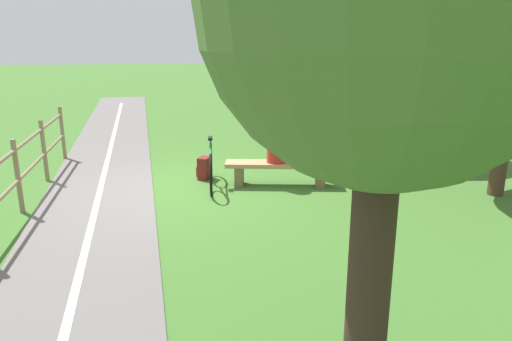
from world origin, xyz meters
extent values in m
plane|color=#3D6B28|center=(0.00, 0.00, 0.00)|extent=(80.00, 80.00, 0.00)
cube|color=#66605E|center=(1.11, 4.00, 0.01)|extent=(5.34, 36.02, 0.02)
cube|color=silver|center=(1.11, 4.00, 0.02)|extent=(3.15, 31.86, 0.00)
cube|color=#A88456|center=(-1.87, 0.09, 0.42)|extent=(2.10, 0.75, 0.08)
cube|color=brown|center=(-2.63, 0.22, 0.19)|extent=(0.22, 0.40, 0.38)
cube|color=brown|center=(-1.10, -0.04, 0.19)|extent=(0.22, 0.40, 0.38)
cylinder|color=#B2231E|center=(-1.80, 0.08, 0.76)|extent=(0.43, 0.43, 0.59)
sphere|color=tan|center=(-1.80, 0.08, 1.13)|extent=(0.18, 0.18, 0.18)
torus|color=black|center=(-0.54, 0.51, 0.38)|extent=(0.08, 0.76, 0.76)
torus|color=black|center=(-0.59, -0.46, 0.38)|extent=(0.08, 0.76, 0.76)
cylinder|color=#237038|center=(-0.57, 0.02, 0.70)|extent=(0.08, 0.82, 0.04)
cylinder|color=#237038|center=(-0.56, 0.17, 0.54)|extent=(0.06, 0.60, 0.35)
cylinder|color=#237038|center=(-0.57, -0.12, 0.80)|extent=(0.03, 0.03, 0.20)
cube|color=black|center=(-0.57, -0.12, 0.91)|extent=(0.09, 0.20, 0.05)
cube|color=maroon|center=(-0.46, -0.54, 0.22)|extent=(0.30, 0.34, 0.45)
cube|color=maroon|center=(-0.35, -0.59, 0.16)|extent=(0.12, 0.20, 0.20)
cylinder|color=#847051|center=(2.72, -2.61, 0.61)|extent=(0.08, 0.08, 1.22)
cylinder|color=#847051|center=(2.63, -0.83, 0.61)|extent=(0.08, 0.08, 1.22)
cylinder|color=#847051|center=(2.55, 0.95, 0.61)|extent=(0.08, 0.08, 1.22)
cylinder|color=#38281E|center=(-1.40, 5.94, 1.22)|extent=(0.30, 0.30, 2.44)
cylinder|color=brown|center=(-4.40, -2.96, 1.39)|extent=(0.24, 0.24, 2.79)
sphere|color=brown|center=(-4.40, -2.96, 3.59)|extent=(3.21, 3.21, 3.21)
cylinder|color=#473323|center=(-5.64, 1.15, 1.19)|extent=(0.28, 0.28, 2.38)
camera|label=1|loc=(-0.23, 8.76, 2.80)|focal=33.77mm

